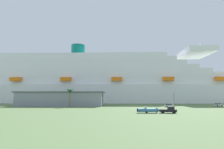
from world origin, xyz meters
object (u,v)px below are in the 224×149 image
palm_tree (70,93)px  pickup_truck (169,110)px  cruise_ship (117,83)px  street_lamp (174,97)px  small_boat_on_trailer (150,110)px  parked_car_white_van (218,105)px  parked_car_silver_sedan (169,105)px

palm_tree → pickup_truck: bearing=-41.9°
cruise_ship → street_lamp: size_ratio=32.03×
street_lamp → small_boat_on_trailer: bearing=-131.0°
cruise_ship → pickup_truck: cruise_ship is taller
parked_car_white_van → cruise_ship: bearing=133.7°
pickup_truck → street_lamp: street_lamp is taller
pickup_truck → palm_tree: 52.45m
palm_tree → parked_car_silver_sedan: 51.53m
palm_tree → parked_car_white_van: 81.90m
cruise_ship → parked_car_white_van: bearing=-46.3°
palm_tree → parked_car_silver_sedan: size_ratio=1.85×
cruise_ship → small_boat_on_trailer: (3.32, -94.17, -15.14)m
pickup_truck → parked_car_silver_sedan: pickup_truck is taller
street_lamp → parked_car_white_van: (33.41, 21.21, -4.47)m
street_lamp → parked_car_white_van: street_lamp is taller
palm_tree → parked_car_white_van: bearing=3.8°
palm_tree → small_boat_on_trailer: bearing=-46.3°
parked_car_silver_sedan → palm_tree: bearing=179.3°
palm_tree → cruise_ship: bearing=64.3°
pickup_truck → small_boat_on_trailer: bearing=172.1°
cruise_ship → street_lamp: 79.20m
street_lamp → parked_car_white_van: size_ratio=1.83×
parked_car_white_van → parked_car_silver_sedan: same height
small_boat_on_trailer → street_lamp: 24.30m
street_lamp → parked_car_silver_sedan: 16.14m
small_boat_on_trailer → parked_car_silver_sedan: small_boat_on_trailer is taller
cruise_ship → small_boat_on_trailer: bearing=-88.0°
street_lamp → parked_car_silver_sedan: bearing=78.7°
pickup_truck → street_lamp: bearing=63.8°
street_lamp → parked_car_silver_sedan: (3.04, 15.21, -4.46)m
cruise_ship → street_lamp: (19.00, -76.12, -10.80)m
cruise_ship → palm_tree: (-29.05, -60.27, -8.63)m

